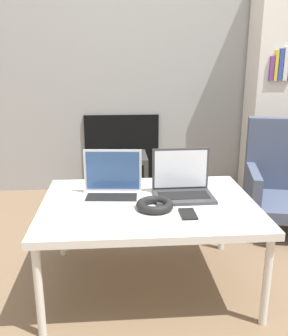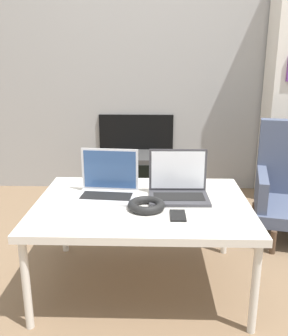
% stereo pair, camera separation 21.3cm
% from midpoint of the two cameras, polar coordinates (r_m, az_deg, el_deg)
% --- Properties ---
extents(ground_plane, '(14.00, 14.00, 0.00)m').
position_cam_midpoint_polar(ground_plane, '(1.91, -2.15, -21.05)').
color(ground_plane, '#7A6047').
extents(wall_back, '(7.00, 0.08, 2.60)m').
position_cam_midpoint_polar(wall_back, '(3.33, -3.71, 18.61)').
color(wall_back, '#999999').
rests_on(wall_back, ground_plane).
extents(table, '(1.07, 0.78, 0.47)m').
position_cam_midpoint_polar(table, '(1.89, -2.56, -6.25)').
color(table, silver).
rests_on(table, ground_plane).
extents(laptop_left, '(0.32, 0.24, 0.24)m').
position_cam_midpoint_polar(laptop_left, '(1.94, -8.05, -2.95)').
color(laptop_left, silver).
rests_on(laptop_left, table).
extents(laptop_right, '(0.31, 0.22, 0.24)m').
position_cam_midpoint_polar(laptop_right, '(1.94, 2.76, -2.70)').
color(laptop_right, '#38383D').
rests_on(laptop_right, table).
extents(headphones, '(0.18, 0.18, 0.04)m').
position_cam_midpoint_polar(headphones, '(1.79, -1.76, -5.71)').
color(headphones, black).
rests_on(headphones, table).
extents(phone, '(0.07, 0.12, 0.01)m').
position_cam_midpoint_polar(phone, '(1.73, 3.22, -7.07)').
color(phone, black).
rests_on(phone, table).
extents(tv, '(0.41, 0.39, 0.37)m').
position_cam_midpoint_polar(tv, '(3.23, -5.15, -1.20)').
color(tv, '#383838').
rests_on(tv, ground_plane).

